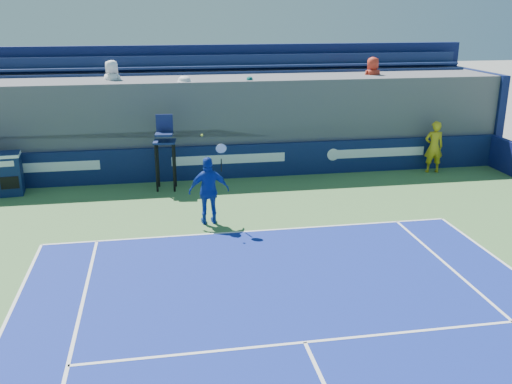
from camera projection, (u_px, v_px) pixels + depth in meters
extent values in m
imported|color=gold|center=(434.00, 147.00, 20.72)|extent=(0.75, 0.54, 1.90)
cube|color=white|center=(254.00, 231.00, 15.40)|extent=(10.97, 0.07, 0.00)
cube|color=white|center=(305.00, 342.00, 10.26)|extent=(8.23, 0.07, 0.00)
cube|color=#0C1845|center=(229.00, 162.00, 20.12)|extent=(20.40, 0.20, 1.20)
cube|color=white|center=(51.00, 167.00, 18.99)|extent=(3.20, 0.01, 0.32)
cube|color=white|center=(229.00, 159.00, 19.98)|extent=(4.00, 0.01, 0.32)
cube|color=white|center=(378.00, 153.00, 20.89)|extent=(3.60, 0.01, 0.32)
cylinder|color=white|center=(333.00, 155.00, 20.61)|extent=(0.44, 0.01, 0.44)
cube|color=#0E1D49|center=(0.00, 174.00, 18.21)|extent=(1.36, 0.82, 1.40)
cube|color=black|center=(10.00, 183.00, 18.02)|extent=(0.55, 0.07, 0.40)
cylinder|color=black|center=(156.00, 169.00, 18.50)|extent=(0.08, 0.08, 1.60)
cylinder|color=black|center=(174.00, 168.00, 18.54)|extent=(0.08, 0.08, 1.60)
cylinder|color=black|center=(158.00, 164.00, 19.03)|extent=(0.08, 0.08, 1.60)
cylinder|color=black|center=(175.00, 164.00, 19.07)|extent=(0.08, 0.08, 1.60)
cube|color=#101E52|center=(165.00, 142.00, 18.53)|extent=(0.77, 0.77, 0.06)
cube|color=#141F4D|center=(164.00, 135.00, 18.36)|extent=(0.60, 0.51, 0.08)
cube|color=#151C50|center=(164.00, 123.00, 18.61)|extent=(0.55, 0.12, 0.60)
imported|color=#1434A2|center=(209.00, 191.00, 15.71)|extent=(1.13, 0.50, 1.91)
cylinder|color=black|center=(221.00, 165.00, 15.47)|extent=(0.04, 0.16, 0.39)
torus|color=silver|center=(221.00, 148.00, 15.26)|extent=(0.30, 0.13, 0.29)
cylinder|color=silver|center=(221.00, 148.00, 15.26)|extent=(0.25, 0.10, 0.24)
sphere|color=#C7D02E|center=(202.00, 135.00, 15.11)|extent=(0.07, 0.07, 0.07)
cube|color=#505055|center=(222.00, 121.00, 21.56)|extent=(20.40, 3.60, 3.38)
cube|color=#505055|center=(226.00, 134.00, 20.36)|extent=(20.40, 0.90, 0.55)
cube|color=#15244F|center=(226.00, 122.00, 20.12)|extent=(20.00, 0.45, 0.08)
cube|color=#15244F|center=(225.00, 115.00, 20.30)|extent=(20.00, 0.06, 0.45)
cube|color=#505055|center=(223.00, 115.00, 21.04)|extent=(20.40, 0.90, 0.55)
cube|color=#15244F|center=(223.00, 102.00, 20.80)|extent=(20.00, 0.45, 0.08)
cube|color=#15244F|center=(222.00, 96.00, 20.97)|extent=(20.00, 0.06, 0.45)
cube|color=#505055|center=(220.00, 96.00, 21.71)|extent=(20.40, 0.90, 0.55)
cube|color=#15244F|center=(220.00, 84.00, 21.48)|extent=(20.00, 0.45, 0.08)
cube|color=#15244F|center=(219.00, 78.00, 21.65)|extent=(20.00, 0.06, 0.45)
cube|color=#505055|center=(217.00, 79.00, 22.39)|extent=(20.40, 0.90, 0.55)
cube|color=#15244F|center=(217.00, 67.00, 22.15)|extent=(20.00, 0.45, 0.08)
cube|color=#15244F|center=(216.00, 61.00, 22.32)|extent=(20.00, 0.06, 0.45)
cube|color=#0C1647|center=(216.00, 100.00, 23.24)|extent=(20.80, 0.30, 4.40)
cube|color=#0C1647|center=(474.00, 113.00, 23.26)|extent=(0.30, 3.90, 3.40)
imported|color=yellow|center=(54.00, 110.00, 19.04)|extent=(0.74, 0.58, 1.51)
imported|color=silver|center=(185.00, 102.00, 19.72)|extent=(1.23, 0.81, 1.79)
imported|color=#18867E|center=(250.00, 101.00, 20.10)|extent=(1.05, 0.52, 1.73)
imported|color=red|center=(372.00, 80.00, 21.58)|extent=(0.90, 0.65, 1.71)
imported|color=black|center=(422.00, 100.00, 21.21)|extent=(0.59, 0.42, 1.50)
imported|color=white|center=(113.00, 85.00, 20.00)|extent=(1.00, 0.86, 1.74)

